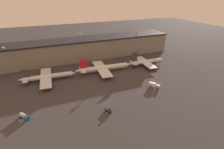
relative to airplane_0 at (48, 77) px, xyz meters
name	(u,v)px	position (x,y,z in m)	size (l,w,h in m)	color
ground	(105,102)	(31.38, -43.81, -3.24)	(600.00, 600.00, 0.00)	#383538
terminal_building	(77,49)	(31.38, 38.86, 7.02)	(197.64, 25.29, 20.42)	gray
airplane_0	(48,77)	(0.00, 0.00, 0.00)	(43.32, 36.74, 11.40)	silver
airplane_1	(103,68)	(45.56, -0.91, 0.39)	(49.90, 36.23, 13.60)	silver
airplane_2	(146,62)	(87.60, -1.66, 0.11)	(37.89, 31.03, 14.05)	silver
service_vehicle_0	(24,116)	(-15.03, -42.33, -1.60)	(5.61, 6.64, 2.76)	#195199
service_vehicle_1	(154,85)	(70.48, -39.70, -1.40)	(6.53, 7.84, 3.25)	#9EA3A8
service_vehicle_2	(108,110)	(29.58, -53.94, -2.00)	(3.18, 4.89, 2.66)	#282D38
lamp_post_0	(5,56)	(-29.88, 31.57, 10.86)	(1.80, 1.80, 21.75)	slate
lamp_post_1	(81,44)	(34.24, 31.57, 14.44)	(1.80, 1.80, 28.25)	slate
lamp_post_2	(136,39)	(94.56, 31.57, 13.03)	(1.80, 1.80, 25.67)	slate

